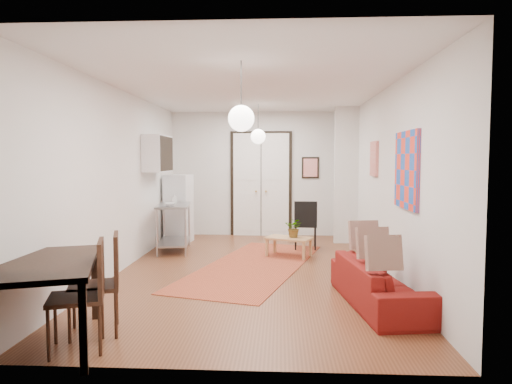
{
  "coord_description": "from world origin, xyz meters",
  "views": [
    {
      "loc": [
        0.45,
        -7.22,
        1.77
      ],
      "look_at": [
        0.05,
        0.28,
        1.25
      ],
      "focal_mm": 32.0,
      "sensor_mm": 36.0,
      "label": 1
    }
  ],
  "objects_px": {
    "dining_table": "(47,271)",
    "dining_chair_far": "(81,284)",
    "dining_chair_near": "(98,274)",
    "black_side_chair": "(305,220)",
    "sofa": "(380,283)",
    "kitchen_counter": "(174,221)",
    "fridge": "(179,208)",
    "coffee_table": "(289,240)"
  },
  "relations": [
    {
      "from": "dining_table",
      "to": "dining_chair_far",
      "type": "distance_m",
      "value": 0.34
    },
    {
      "from": "dining_chair_near",
      "to": "black_side_chair",
      "type": "height_order",
      "value": "dining_chair_near"
    },
    {
      "from": "sofa",
      "to": "kitchen_counter",
      "type": "bearing_deg",
      "value": 37.79
    },
    {
      "from": "sofa",
      "to": "kitchen_counter",
      "type": "xyz_separation_m",
      "value": [
        -3.3,
        3.21,
        0.32
      ]
    },
    {
      "from": "fridge",
      "to": "black_side_chair",
      "type": "bearing_deg",
      "value": -3.29
    },
    {
      "from": "dining_table",
      "to": "black_side_chair",
      "type": "height_order",
      "value": "black_side_chair"
    },
    {
      "from": "coffee_table",
      "to": "fridge",
      "type": "relative_size",
      "value": 0.63
    },
    {
      "from": "dining_chair_near",
      "to": "dining_chair_far",
      "type": "xyz_separation_m",
      "value": [
        0.0,
        -0.4,
        0.0
      ]
    },
    {
      "from": "black_side_chair",
      "to": "dining_table",
      "type": "bearing_deg",
      "value": 64.74
    },
    {
      "from": "coffee_table",
      "to": "black_side_chair",
      "type": "relative_size",
      "value": 0.95
    },
    {
      "from": "dining_table",
      "to": "dining_chair_far",
      "type": "bearing_deg",
      "value": 9.81
    },
    {
      "from": "coffee_table",
      "to": "dining_chair_near",
      "type": "xyz_separation_m",
      "value": [
        -2.06,
        -3.74,
        0.28
      ]
    },
    {
      "from": "fridge",
      "to": "kitchen_counter",
      "type": "bearing_deg",
      "value": -74.76
    },
    {
      "from": "sofa",
      "to": "dining_chair_far",
      "type": "relative_size",
      "value": 1.85
    },
    {
      "from": "fridge",
      "to": "dining_chair_far",
      "type": "relative_size",
      "value": 1.43
    },
    {
      "from": "dining_table",
      "to": "black_side_chair",
      "type": "xyz_separation_m",
      "value": [
        2.71,
        5.06,
        -0.17
      ]
    },
    {
      "from": "sofa",
      "to": "black_side_chair",
      "type": "bearing_deg",
      "value": 3.08
    },
    {
      "from": "fridge",
      "to": "dining_chair_near",
      "type": "distance_m",
      "value": 5.15
    },
    {
      "from": "sofa",
      "to": "dining_table",
      "type": "relative_size",
      "value": 1.12
    },
    {
      "from": "sofa",
      "to": "coffee_table",
      "type": "relative_size",
      "value": 2.06
    },
    {
      "from": "kitchen_counter",
      "to": "fridge",
      "type": "xyz_separation_m",
      "value": [
        -0.12,
        0.98,
        0.14
      ]
    },
    {
      "from": "kitchen_counter",
      "to": "dining_chair_near",
      "type": "bearing_deg",
      "value": -95.58
    },
    {
      "from": "coffee_table",
      "to": "dining_table",
      "type": "height_order",
      "value": "dining_table"
    },
    {
      "from": "dining_chair_far",
      "to": "dining_chair_near",
      "type": "bearing_deg",
      "value": 161.16
    },
    {
      "from": "sofa",
      "to": "black_side_chair",
      "type": "xyz_separation_m",
      "value": [
        -0.71,
        3.64,
        0.29
      ]
    },
    {
      "from": "kitchen_counter",
      "to": "dining_table",
      "type": "xyz_separation_m",
      "value": [
        -0.12,
        -4.62,
        0.14
      ]
    },
    {
      "from": "coffee_table",
      "to": "kitchen_counter",
      "type": "height_order",
      "value": "kitchen_counter"
    },
    {
      "from": "dining_table",
      "to": "black_side_chair",
      "type": "distance_m",
      "value": 5.74
    },
    {
      "from": "kitchen_counter",
      "to": "fridge",
      "type": "height_order",
      "value": "fridge"
    },
    {
      "from": "coffee_table",
      "to": "kitchen_counter",
      "type": "bearing_deg",
      "value": 169.23
    },
    {
      "from": "black_side_chair",
      "to": "sofa",
      "type": "bearing_deg",
      "value": 103.98
    },
    {
      "from": "dining_chair_near",
      "to": "kitchen_counter",
      "type": "bearing_deg",
      "value": 163.58
    },
    {
      "from": "dining_table",
      "to": "dining_chair_near",
      "type": "bearing_deg",
      "value": 56.52
    },
    {
      "from": "dining_chair_near",
      "to": "black_side_chair",
      "type": "bearing_deg",
      "value": 133.56
    },
    {
      "from": "sofa",
      "to": "dining_chair_near",
      "type": "relative_size",
      "value": 1.85
    },
    {
      "from": "fridge",
      "to": "dining_table",
      "type": "xyz_separation_m",
      "value": [
        0.0,
        -5.6,
        0.0
      ]
    },
    {
      "from": "sofa",
      "to": "fridge",
      "type": "bearing_deg",
      "value": 31.28
    },
    {
      "from": "sofa",
      "to": "black_side_chair",
      "type": "height_order",
      "value": "black_side_chair"
    },
    {
      "from": "dining_chair_near",
      "to": "dining_chair_far",
      "type": "relative_size",
      "value": 1.0
    },
    {
      "from": "coffee_table",
      "to": "dining_chair_far",
      "type": "relative_size",
      "value": 0.9
    },
    {
      "from": "sofa",
      "to": "fridge",
      "type": "xyz_separation_m",
      "value": [
        -3.42,
        4.18,
        0.45
      ]
    },
    {
      "from": "dining_chair_near",
      "to": "black_side_chair",
      "type": "distance_m",
      "value": 5.19
    }
  ]
}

